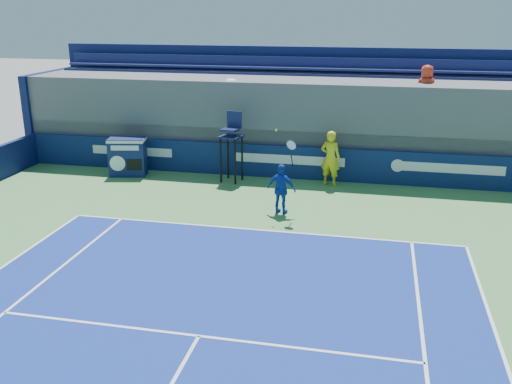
% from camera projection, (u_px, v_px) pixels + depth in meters
% --- Properties ---
extents(ball_person, '(0.79, 0.62, 1.92)m').
position_uv_depth(ball_person, '(330.00, 158.00, 19.54)').
color(ball_person, yellow).
rests_on(ball_person, apron).
extents(back_hoarding, '(20.40, 0.21, 1.20)m').
position_uv_depth(back_hoarding, '(289.00, 162.00, 20.48)').
color(back_hoarding, '#0D1B4C').
rests_on(back_hoarding, ground).
extents(match_clock, '(1.44, 0.97, 1.40)m').
position_uv_depth(match_clock, '(128.00, 156.00, 20.79)').
color(match_clock, '#0F1A4F').
rests_on(match_clock, ground).
extents(umpire_chair, '(0.83, 0.83, 2.48)m').
position_uv_depth(umpire_chair, '(232.00, 139.00, 19.85)').
color(umpire_chair, black).
rests_on(umpire_chair, ground).
extents(tennis_player, '(0.95, 0.60, 2.57)m').
position_uv_depth(tennis_player, '(282.00, 189.00, 16.86)').
color(tennis_player, '#133CA1').
rests_on(tennis_player, apron).
extents(stadium_seating, '(21.00, 4.05, 4.40)m').
position_uv_depth(stadium_seating, '(298.00, 118.00, 22.01)').
color(stadium_seating, '#58585E').
rests_on(stadium_seating, ground).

